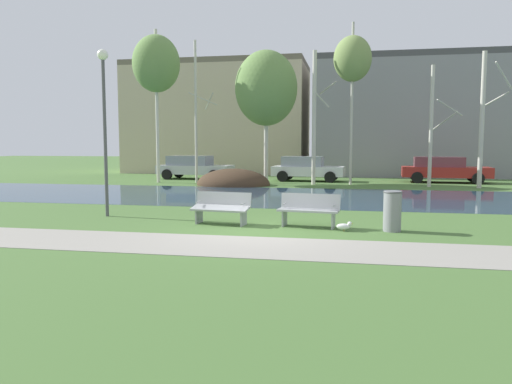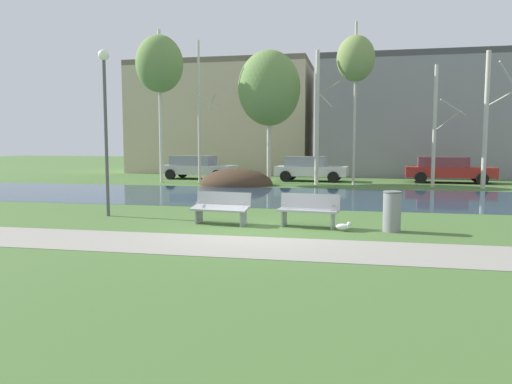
{
  "view_description": "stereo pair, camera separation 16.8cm",
  "coord_description": "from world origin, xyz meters",
  "px_view_note": "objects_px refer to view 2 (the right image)",
  "views": [
    {
      "loc": [
        2.25,
        -11.84,
        2.19
      ],
      "look_at": [
        -0.35,
        1.69,
        0.83
      ],
      "focal_mm": 34.29,
      "sensor_mm": 36.0,
      "label": 1
    },
    {
      "loc": [
        2.42,
        -11.81,
        2.19
      ],
      "look_at": [
        -0.35,
        1.69,
        0.83
      ],
      "focal_mm": 34.29,
      "sensor_mm": 36.0,
      "label": 2
    }
  ],
  "objects_px": {
    "bench_right": "(309,209)",
    "streetlamp": "(105,105)",
    "parked_sedan_second_white": "(310,168)",
    "seagull": "(344,226)",
    "parked_hatch_third_red": "(447,169)",
    "trash_bin": "(392,211)",
    "bench_left": "(221,207)",
    "parked_van_nearest_silver": "(197,167)"
  },
  "relations": [
    {
      "from": "bench_left",
      "to": "bench_right",
      "type": "bearing_deg",
      "value": 0.0
    },
    {
      "from": "streetlamp",
      "to": "trash_bin",
      "type": "bearing_deg",
      "value": -7.02
    },
    {
      "from": "seagull",
      "to": "parked_hatch_third_red",
      "type": "xyz_separation_m",
      "value": [
        5.34,
        16.93,
        0.64
      ]
    },
    {
      "from": "seagull",
      "to": "streetlamp",
      "type": "distance_m",
      "value": 7.91
    },
    {
      "from": "bench_right",
      "to": "seagull",
      "type": "xyz_separation_m",
      "value": [
        0.93,
        -0.49,
        -0.34
      ]
    },
    {
      "from": "bench_right",
      "to": "parked_sedan_second_white",
      "type": "height_order",
      "value": "parked_sedan_second_white"
    },
    {
      "from": "bench_left",
      "to": "bench_right",
      "type": "relative_size",
      "value": 1.0
    },
    {
      "from": "parked_sedan_second_white",
      "to": "parked_hatch_third_red",
      "type": "bearing_deg",
      "value": 2.53
    },
    {
      "from": "bench_left",
      "to": "parked_sedan_second_white",
      "type": "xyz_separation_m",
      "value": [
        0.91,
        16.1,
        0.3
      ]
    },
    {
      "from": "bench_left",
      "to": "trash_bin",
      "type": "xyz_separation_m",
      "value": [
        4.5,
        -0.25,
        0.06
      ]
    },
    {
      "from": "bench_left",
      "to": "trash_bin",
      "type": "distance_m",
      "value": 4.51
    },
    {
      "from": "seagull",
      "to": "parked_sedan_second_white",
      "type": "bearing_deg",
      "value": 98.26
    },
    {
      "from": "bench_right",
      "to": "parked_hatch_third_red",
      "type": "relative_size",
      "value": 0.34
    },
    {
      "from": "streetlamp",
      "to": "parked_hatch_third_red",
      "type": "xyz_separation_m",
      "value": [
        12.45,
        15.67,
        -2.58
      ]
    },
    {
      "from": "seagull",
      "to": "parked_hatch_third_red",
      "type": "distance_m",
      "value": 17.76
    },
    {
      "from": "trash_bin",
      "to": "seagull",
      "type": "xyz_separation_m",
      "value": [
        -1.18,
        -0.24,
        -0.4
      ]
    },
    {
      "from": "trash_bin",
      "to": "parked_sedan_second_white",
      "type": "bearing_deg",
      "value": 102.38
    },
    {
      "from": "bench_right",
      "to": "parked_hatch_third_red",
      "type": "height_order",
      "value": "parked_hatch_third_red"
    },
    {
      "from": "streetlamp",
      "to": "parked_sedan_second_white",
      "type": "xyz_separation_m",
      "value": [
        4.7,
        15.33,
        -2.59
      ]
    },
    {
      "from": "bench_right",
      "to": "parked_sedan_second_white",
      "type": "distance_m",
      "value": 16.17
    },
    {
      "from": "streetlamp",
      "to": "parked_sedan_second_white",
      "type": "height_order",
      "value": "streetlamp"
    },
    {
      "from": "streetlamp",
      "to": "parked_van_nearest_silver",
      "type": "height_order",
      "value": "streetlamp"
    },
    {
      "from": "trash_bin",
      "to": "streetlamp",
      "type": "relative_size",
      "value": 0.2
    },
    {
      "from": "parked_van_nearest_silver",
      "to": "parked_sedan_second_white",
      "type": "height_order",
      "value": "parked_sedan_second_white"
    },
    {
      "from": "parked_sedan_second_white",
      "to": "parked_hatch_third_red",
      "type": "height_order",
      "value": "parked_sedan_second_white"
    },
    {
      "from": "parked_van_nearest_silver",
      "to": "parked_sedan_second_white",
      "type": "distance_m",
      "value": 7.12
    },
    {
      "from": "parked_hatch_third_red",
      "to": "bench_left",
      "type": "bearing_deg",
      "value": -117.78
    },
    {
      "from": "bench_left",
      "to": "parked_hatch_third_red",
      "type": "bearing_deg",
      "value": 62.22
    },
    {
      "from": "seagull",
      "to": "parked_hatch_third_red",
      "type": "bearing_deg",
      "value": 72.5
    },
    {
      "from": "bench_left",
      "to": "streetlamp",
      "type": "height_order",
      "value": "streetlamp"
    },
    {
      "from": "bench_right",
      "to": "streetlamp",
      "type": "distance_m",
      "value": 6.86
    },
    {
      "from": "parked_van_nearest_silver",
      "to": "streetlamp",
      "type": "bearing_deg",
      "value": -81.33
    },
    {
      "from": "streetlamp",
      "to": "parked_hatch_third_red",
      "type": "distance_m",
      "value": 20.18
    },
    {
      "from": "trash_bin",
      "to": "parked_hatch_third_red",
      "type": "xyz_separation_m",
      "value": [
        4.16,
        16.69,
        0.24
      ]
    },
    {
      "from": "trash_bin",
      "to": "parked_hatch_third_red",
      "type": "relative_size",
      "value": 0.21
    },
    {
      "from": "bench_left",
      "to": "streetlamp",
      "type": "bearing_deg",
      "value": 168.52
    },
    {
      "from": "trash_bin",
      "to": "bench_right",
      "type": "bearing_deg",
      "value": 173.2
    },
    {
      "from": "trash_bin",
      "to": "parked_sedan_second_white",
      "type": "relative_size",
      "value": 0.24
    },
    {
      "from": "bench_right",
      "to": "streetlamp",
      "type": "relative_size",
      "value": 0.33
    },
    {
      "from": "bench_left",
      "to": "parked_van_nearest_silver",
      "type": "height_order",
      "value": "parked_van_nearest_silver"
    },
    {
      "from": "trash_bin",
      "to": "streetlamp",
      "type": "bearing_deg",
      "value": 172.98
    },
    {
      "from": "trash_bin",
      "to": "seagull",
      "type": "relative_size",
      "value": 2.45
    }
  ]
}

